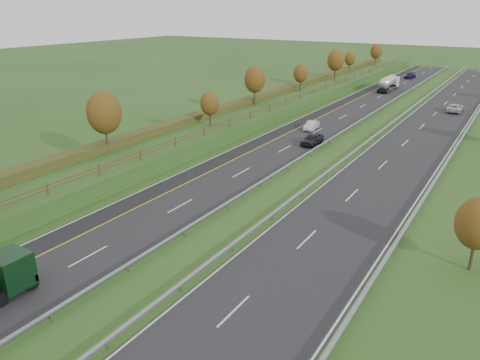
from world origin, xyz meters
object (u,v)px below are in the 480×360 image
object	(u,v)px
road_tanker	(389,83)
car_silver_mid	(312,125)
car_dark_near	(312,139)
car_small_far	(410,76)
car_oncoming	(455,108)

from	to	relation	value
road_tanker	car_silver_mid	world-z (taller)	road_tanker
car_dark_near	car_small_far	xyz separation A→B (m)	(-3.32, 77.40, -0.07)
car_dark_near	car_silver_mid	distance (m)	9.00
road_tanker	car_silver_mid	size ratio (longest dim) A/B	2.58
car_dark_near	car_oncoming	distance (m)	38.29
road_tanker	car_small_far	bearing A→B (deg)	90.31
road_tanker	car_silver_mid	xyz separation A→B (m)	(-0.46, -45.43, -1.11)
car_silver_mid	car_oncoming	world-z (taller)	car_oncoming
car_dark_near	car_small_far	world-z (taller)	car_dark_near
road_tanker	car_small_far	distance (m)	23.77
car_dark_near	car_small_far	distance (m)	77.47
car_dark_near	car_oncoming	xyz separation A→B (m)	(14.38, 35.49, -0.03)
car_silver_mid	car_oncoming	size ratio (longest dim) A/B	0.77
road_tanker	car_silver_mid	bearing A→B (deg)	-90.58
car_dark_near	car_silver_mid	size ratio (longest dim) A/B	1.11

